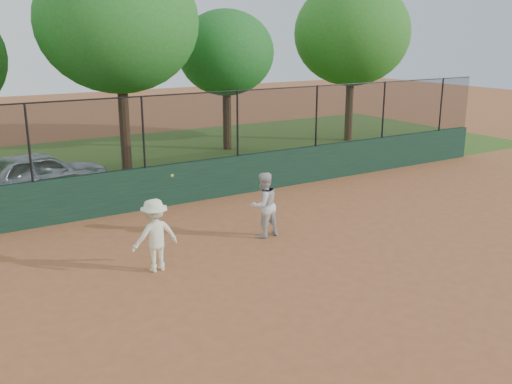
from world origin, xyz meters
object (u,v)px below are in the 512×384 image
player_second (264,205)px  tree_2 (118,22)px  tree_3 (226,53)px  tree_4 (352,33)px  player_main (155,235)px  parked_car (40,174)px

player_second → tree_2: tree_2 is taller
player_second → tree_2: (-0.58, 8.15, 4.38)m
tree_3 → tree_4: bearing=-10.9°
player_second → player_main: size_ratio=0.78×
tree_2 → player_main: bearing=-105.7°
tree_2 → tree_3: tree_2 is taller
player_second → player_main: bearing=3.0°
parked_car → tree_3: bearing=-77.7°
parked_car → tree_4: (14.24, 2.33, 4.11)m
player_second → tree_2: size_ratio=0.21×
parked_car → tree_3: tree_3 is taller
player_main → tree_4: tree_4 is taller
player_second → player_main: player_main is taller
tree_4 → tree_3: bearing=169.1°
parked_car → player_main: size_ratio=1.99×
player_main → tree_3: size_ratio=0.36×
player_main → tree_2: 10.07m
player_second → parked_car: bearing=-67.0°
player_main → tree_3: 13.44m
tree_4 → player_second: bearing=-139.3°
player_second → tree_4: bearing=-146.7°
tree_3 → tree_4: (5.81, -1.12, 0.78)m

